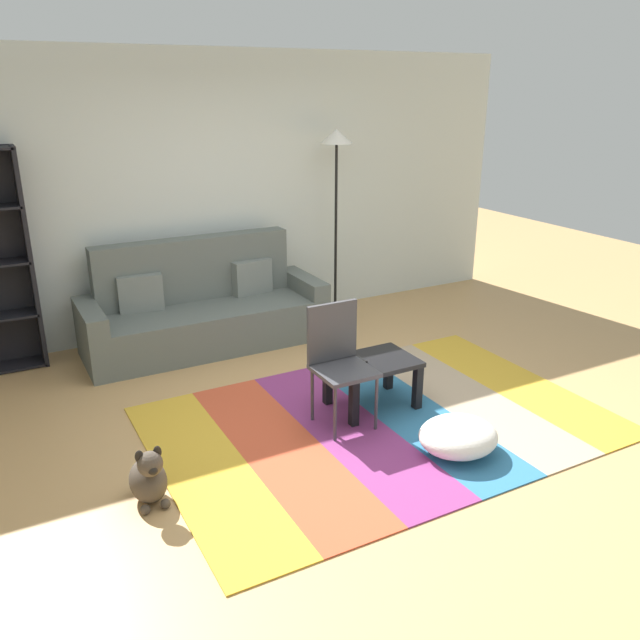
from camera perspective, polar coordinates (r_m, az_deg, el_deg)
The scene contains 10 objects.
ground_plane at distance 4.84m, azimuth 2.08°, elevation -9.25°, with size 14.00×14.00×0.00m, color tan.
back_wall at distance 6.62m, azimuth -9.21°, elevation 10.95°, with size 6.80×0.10×2.70m, color silver.
rug at distance 4.90m, azimuth 5.34°, elevation -8.88°, with size 3.27×2.22×0.01m.
couch at distance 6.27m, azimuth -10.23°, elevation 0.80°, with size 2.26×0.80×1.00m.
coffee_table at distance 4.98m, azimuth 4.67°, elevation -4.36°, with size 0.65×0.47×0.38m.
pouf at distance 4.55m, azimuth 12.07°, elevation -9.98°, with size 0.55×0.50×0.23m, color white.
dog at distance 4.10m, azimuth -14.86°, elevation -13.31°, with size 0.22×0.35×0.40m.
standing_lamp at distance 6.64m, azimuth 1.45°, elevation 13.70°, with size 0.32×0.32×1.96m.
tv_remote at distance 4.92m, azimuth 3.48°, elevation -3.50°, with size 0.04×0.15×0.02m, color black.
folding_chair at distance 4.67m, azimuth 1.63°, elevation -3.07°, with size 0.40×0.40×0.90m.
Camera 1 is at (-2.16, -3.63, 2.37)m, focal length 36.33 mm.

